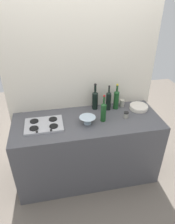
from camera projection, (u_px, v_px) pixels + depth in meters
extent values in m
plane|color=#6B6056|center=(88.00, 173.00, 2.95)|extent=(6.00, 6.00, 0.00)
cube|color=#4C4C51|center=(88.00, 149.00, 2.72)|extent=(1.80, 0.70, 0.90)
cube|color=beige|center=(82.00, 86.00, 2.65)|extent=(1.90, 0.06, 2.38)
cube|color=#B2B2B7|center=(44.00, 125.00, 2.39)|extent=(0.44, 0.32, 0.02)
cylinder|color=black|center=(34.00, 128.00, 2.30)|extent=(0.10, 0.10, 0.01)
cylinder|color=black|center=(54.00, 126.00, 2.34)|extent=(0.10, 0.10, 0.01)
cylinder|color=black|center=(34.00, 121.00, 2.42)|extent=(0.10, 0.10, 0.01)
cylinder|color=black|center=(53.00, 119.00, 2.46)|extent=(0.10, 0.10, 0.01)
cylinder|color=black|center=(37.00, 132.00, 2.24)|extent=(0.02, 0.02, 0.02)
cylinder|color=black|center=(51.00, 130.00, 2.27)|extent=(0.02, 0.02, 0.02)
cylinder|color=silver|center=(138.00, 109.00, 2.72)|extent=(0.24, 0.24, 0.01)
cylinder|color=silver|center=(139.00, 108.00, 2.71)|extent=(0.24, 0.24, 0.01)
cylinder|color=silver|center=(139.00, 107.00, 2.71)|extent=(0.24, 0.24, 0.01)
cylinder|color=silver|center=(139.00, 107.00, 2.70)|extent=(0.24, 0.24, 0.01)
cylinder|color=silver|center=(139.00, 106.00, 2.69)|extent=(0.24, 0.24, 0.01)
cylinder|color=#19471E|center=(103.00, 113.00, 2.43)|extent=(0.07, 0.07, 0.22)
cone|color=#19471E|center=(104.00, 104.00, 2.37)|extent=(0.07, 0.07, 0.02)
cylinder|color=#19471E|center=(104.00, 100.00, 2.34)|extent=(0.02, 0.02, 0.08)
cylinder|color=#B21E1E|center=(104.00, 96.00, 2.32)|extent=(0.02, 0.02, 0.02)
cylinder|color=black|center=(95.00, 101.00, 2.67)|extent=(0.07, 0.07, 0.22)
cone|color=black|center=(95.00, 92.00, 2.61)|extent=(0.07, 0.07, 0.03)
cylinder|color=black|center=(95.00, 88.00, 2.58)|extent=(0.03, 0.03, 0.09)
cylinder|color=black|center=(95.00, 85.00, 2.55)|extent=(0.03, 0.03, 0.02)
cylinder|color=#19471E|center=(116.00, 100.00, 2.68)|extent=(0.07, 0.07, 0.23)
cone|color=#19471E|center=(117.00, 91.00, 2.61)|extent=(0.07, 0.07, 0.02)
cylinder|color=#19471E|center=(117.00, 88.00, 2.59)|extent=(0.03, 0.03, 0.07)
cylinder|color=gold|center=(117.00, 85.00, 2.56)|extent=(0.03, 0.03, 0.02)
cylinder|color=black|center=(108.00, 102.00, 2.65)|extent=(0.06, 0.06, 0.23)
cone|color=black|center=(109.00, 93.00, 2.59)|extent=(0.06, 0.06, 0.02)
cylinder|color=black|center=(109.00, 89.00, 2.56)|extent=(0.02, 0.02, 0.06)
cylinder|color=black|center=(109.00, 86.00, 2.54)|extent=(0.02, 0.02, 0.02)
cylinder|color=silver|center=(87.00, 123.00, 2.43)|extent=(0.09, 0.09, 0.01)
cone|color=silver|center=(87.00, 120.00, 2.41)|extent=(0.19, 0.19, 0.08)
cylinder|color=#9E998C|center=(122.00, 103.00, 2.76)|extent=(0.06, 0.06, 0.09)
cylinder|color=beige|center=(122.00, 100.00, 2.73)|extent=(0.06, 0.06, 0.01)
cylinder|color=#9E998C|center=(126.00, 115.00, 2.53)|extent=(0.06, 0.06, 0.06)
cylinder|color=black|center=(126.00, 113.00, 2.51)|extent=(0.06, 0.06, 0.01)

